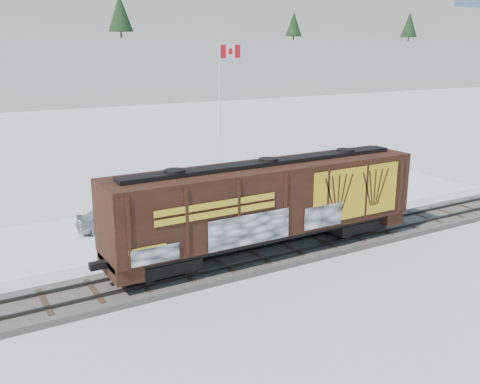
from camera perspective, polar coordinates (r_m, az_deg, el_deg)
ground at (r=27.62m, az=5.23°, el=-6.45°), size 500.00×500.00×0.00m
rail_track at (r=27.56m, az=5.24°, el=-6.16°), size 50.00×3.40×0.43m
parking_strip at (r=33.62m, az=-2.25°, el=-2.42°), size 40.00×8.00×0.03m
hopper_railcar at (r=25.93m, az=2.94°, el=-0.99°), size 16.11×3.06×4.51m
flagpole at (r=42.31m, az=-2.00°, el=6.53°), size 2.30×0.90×10.61m
car_silver at (r=31.37m, az=-13.20°, el=-2.68°), size 4.46×2.21×1.46m
car_white at (r=34.36m, az=3.01°, el=-0.59°), size 5.23×2.69×1.64m
car_dark at (r=37.55m, az=11.40°, el=0.40°), size 5.63×3.04×1.55m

